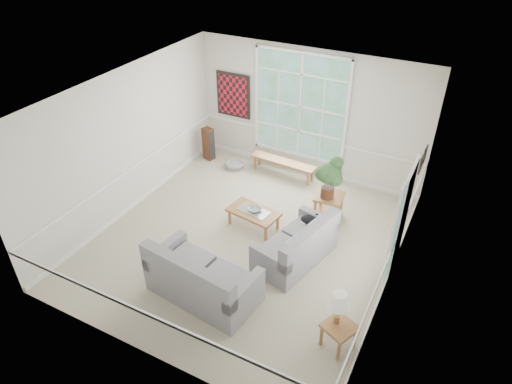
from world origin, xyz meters
TOP-DOWN VIEW (x-y plane):
  - floor at (0.00, 0.00)m, footprint 5.50×6.00m
  - ceiling at (0.00, 0.00)m, footprint 5.50×6.00m
  - wall_back at (0.00, 3.00)m, footprint 5.50×0.02m
  - wall_front at (0.00, -3.00)m, footprint 5.50×0.02m
  - wall_left at (-2.75, 0.00)m, footprint 0.02×6.00m
  - wall_right at (2.75, 0.00)m, footprint 0.02×6.00m
  - window_back at (-0.20, 2.96)m, footprint 2.30×0.08m
  - entry_door at (2.71, 0.60)m, footprint 0.08×0.90m
  - door_sidelight at (2.71, -0.03)m, footprint 0.08×0.26m
  - wall_art at (-1.95, 2.95)m, footprint 0.90×0.06m
  - wall_frame_near at (2.71, 1.75)m, footprint 0.04×0.26m
  - wall_frame_far at (2.71, 2.15)m, footprint 0.04×0.26m
  - loveseat_right at (1.05, -0.07)m, footprint 1.19×1.77m
  - loveseat_front at (0.04, -1.59)m, footprint 1.94×1.17m
  - coffee_table at (-0.09, 0.45)m, footprint 1.10×0.71m
  - pewter_bowl at (-0.07, 0.48)m, footprint 0.43×0.43m
  - window_bench at (-0.40, 2.56)m, footprint 1.64×0.42m
  - end_table at (1.15, 1.43)m, footprint 0.59×0.59m
  - houseplant at (1.12, 1.36)m, footprint 0.70×0.70m
  - side_table at (2.40, -1.57)m, footprint 0.58×0.58m
  - table_lamp at (2.33, -1.52)m, footprint 0.37×0.37m
  - pet_bed at (-1.60, 2.32)m, footprint 0.56×0.56m
  - floor_speaker at (-2.40, 2.42)m, footprint 0.31×0.27m
  - cat at (1.09, 0.51)m, footprint 0.44×0.42m

SIDE VIEW (x-z plane):
  - floor at x=0.00m, z-range -0.01..0.00m
  - pet_bed at x=-1.60m, z-range 0.00..0.14m
  - window_bench at x=-0.40m, z-range 0.00..0.38m
  - coffee_table at x=-0.09m, z-range 0.00..0.38m
  - side_table at x=2.40m, z-range 0.00..0.45m
  - end_table at x=1.15m, z-range 0.00..0.55m
  - floor_speaker at x=-2.40m, z-range 0.00..0.84m
  - pewter_bowl at x=-0.07m, z-range 0.38..0.46m
  - loveseat_right at x=1.05m, z-range 0.00..0.88m
  - loveseat_front at x=0.04m, z-range 0.00..1.00m
  - cat at x=1.09m, z-range 0.45..0.62m
  - table_lamp at x=2.33m, z-range 0.45..1.03m
  - houseplant at x=1.12m, z-range 0.55..1.48m
  - entry_door at x=2.71m, z-range 0.00..2.10m
  - door_sidelight at x=2.71m, z-range 0.20..2.10m
  - wall_back at x=0.00m, z-range 0.00..3.00m
  - wall_front at x=0.00m, z-range 0.00..3.00m
  - wall_left at x=-2.75m, z-range 0.00..3.00m
  - wall_right at x=2.75m, z-range 0.00..3.00m
  - wall_frame_near at x=2.71m, z-range 1.39..1.71m
  - wall_frame_far at x=2.71m, z-range 1.39..1.71m
  - wall_art at x=-1.95m, z-range 1.05..2.15m
  - window_back at x=-0.20m, z-range 0.45..2.85m
  - ceiling at x=0.00m, z-range 2.99..3.01m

